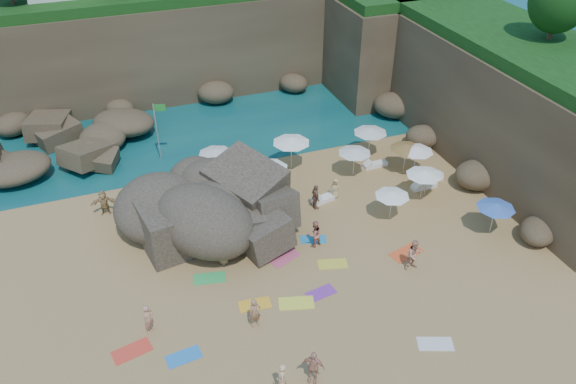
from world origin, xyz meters
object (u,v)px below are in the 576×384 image
object	(u,v)px
person_stand_0	(149,319)
person_stand_3	(316,197)
parasol_2	(291,140)
person_stand_5	(104,202)
parasol_0	(216,151)
rock_outcrop	(218,227)
person_stand_4	(335,189)
parasol_1	(268,166)
flag_pole	(158,124)
person_stand_6	(281,379)
person_stand_2	(224,192)
person_stand_1	(315,234)
lounger_0	(230,211)

from	to	relation	value
person_stand_0	person_stand_3	distance (m)	13.08
parasol_2	person_stand_5	world-z (taller)	parasol_2
parasol_0	person_stand_0	world-z (taller)	parasol_0
rock_outcrop	person_stand_0	size ratio (longest dim) A/B	5.45
person_stand_0	person_stand_4	bearing A→B (deg)	-24.57
parasol_1	person_stand_4	distance (m)	4.58
flag_pole	person_stand_3	bearing A→B (deg)	-49.56
person_stand_3	person_stand_5	xyz separation A→B (m)	(-12.44, 4.05, -0.04)
parasol_2	person_stand_5	size ratio (longest dim) A/B	1.56
parasol_0	parasol_1	distance (m)	4.18
person_stand_4	person_stand_6	world-z (taller)	person_stand_6
rock_outcrop	parasol_2	size ratio (longest dim) A/B	3.49
person_stand_4	person_stand_6	xyz separation A→B (m)	(-8.18, -12.55, 0.14)
parasol_2	person_stand_2	world-z (taller)	parasol_2
person_stand_3	person_stand_4	xyz separation A→B (m)	(1.61, 0.59, -0.14)
person_stand_4	parasol_0	bearing A→B (deg)	179.29
rock_outcrop	person_stand_1	world-z (taller)	rock_outcrop
person_stand_2	person_stand_6	world-z (taller)	person_stand_2
rock_outcrop	person_stand_6	distance (m)	12.30
person_stand_0	person_stand_1	distance (m)	10.38
parasol_1	person_stand_6	size ratio (longest dim) A/B	1.51
parasol_2	lounger_0	bearing A→B (deg)	-146.46
person_stand_1	person_stand_2	world-z (taller)	person_stand_2
lounger_0	person_stand_1	world-z (taller)	person_stand_1
parasol_0	person_stand_6	xyz separation A→B (m)	(-1.69, -17.60, -1.17)
parasol_1	person_stand_3	distance (m)	3.60
person_stand_1	person_stand_5	size ratio (longest dim) A/B	1.02
person_stand_1	person_stand_2	size ratio (longest dim) A/B	0.95
parasol_0	person_stand_0	xyz separation A→B (m)	(-6.46, -12.15, -1.22)
flag_pole	person_stand_4	bearing A→B (deg)	-42.45
rock_outcrop	lounger_0	world-z (taller)	rock_outcrop
person_stand_0	person_stand_4	xyz separation A→B (m)	(12.95, 7.10, -0.10)
parasol_0	person_stand_6	bearing A→B (deg)	-95.50
parasol_2	person_stand_6	xyz separation A→B (m)	(-6.82, -16.93, -1.38)
rock_outcrop	person_stand_2	world-z (taller)	rock_outcrop
parasol_1	person_stand_3	world-z (taller)	parasol_1
person_stand_3	person_stand_6	size ratio (longest dim) A/B	0.99
parasol_1	lounger_0	distance (m)	3.70
parasol_1	person_stand_2	bearing A→B (deg)	178.24
person_stand_0	lounger_0	bearing A→B (deg)	-1.30
parasol_2	flag_pole	bearing A→B (deg)	151.97
person_stand_1	lounger_0	bearing A→B (deg)	-67.06
parasol_1	parasol_2	world-z (taller)	parasol_1
rock_outcrop	person_stand_5	world-z (taller)	rock_outcrop
lounger_0	person_stand_4	world-z (taller)	person_stand_4
person_stand_3	person_stand_1	bearing A→B (deg)	155.74
parasol_0	person_stand_2	world-z (taller)	parasol_0
person_stand_6	person_stand_2	bearing A→B (deg)	-171.48
flag_pole	person_stand_3	size ratio (longest dim) A/B	2.53
parasol_2	person_stand_5	distance (m)	12.80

